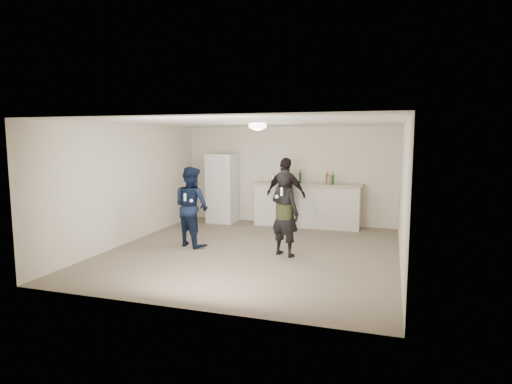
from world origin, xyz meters
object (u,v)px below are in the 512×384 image
(counter, at_px, (307,206))
(shaker, at_px, (273,179))
(man, at_px, (192,206))
(spectator, at_px, (286,195))
(woman, at_px, (285,213))
(fridge, at_px, (222,188))

(counter, bearing_deg, shaker, 173.68)
(shaker, xyz_separation_m, man, (-0.98, -2.73, -0.36))
(spectator, bearing_deg, man, 69.16)
(man, bearing_deg, woman, -160.16)
(woman, distance_m, spectator, 2.15)
(counter, bearing_deg, spectator, -118.69)
(counter, height_order, fridge, fridge)
(spectator, bearing_deg, woman, 120.29)
(shaker, bearing_deg, man, -109.67)
(shaker, xyz_separation_m, woman, (1.03, -2.89, -0.36))
(counter, height_order, man, man)
(shaker, distance_m, woman, 3.09)
(spectator, bearing_deg, counter, -101.47)
(fridge, xyz_separation_m, shaker, (1.33, 0.17, 0.28))
(man, bearing_deg, fridge, -57.93)
(fridge, height_order, spectator, fridge)
(fridge, distance_m, spectator, 1.97)
(man, bearing_deg, counter, -101.54)
(shaker, relative_size, man, 0.10)
(shaker, distance_m, spectator, 1.01)
(counter, bearing_deg, fridge, -178.22)
(counter, distance_m, fridge, 2.28)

